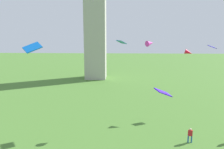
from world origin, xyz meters
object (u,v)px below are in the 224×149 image
(kite_flying_0, at_px, (150,43))
(kite_flying_1, at_px, (189,52))
(person_0, at_px, (190,134))
(kite_flying_2, at_px, (212,47))
(kite_flying_4, at_px, (32,47))
(kite_flying_3, at_px, (163,92))
(kite_flying_5, at_px, (121,42))

(kite_flying_0, xyz_separation_m, kite_flying_1, (5.86, 3.74, -1.47))
(person_0, xyz_separation_m, kite_flying_2, (5.70, 10.73, 8.69))
(kite_flying_1, distance_m, kite_flying_4, 21.10)
(kite_flying_2, relative_size, kite_flying_4, 0.72)
(kite_flying_1, xyz_separation_m, kite_flying_2, (3.77, 1.53, 0.69))
(kite_flying_1, height_order, kite_flying_3, kite_flying_1)
(person_0, distance_m, kite_flying_1, 12.34)
(kite_flying_1, relative_size, kite_flying_2, 0.95)
(person_0, relative_size, kite_flying_2, 1.22)
(person_0, bearing_deg, kite_flying_1, 76.39)
(kite_flying_3, height_order, kite_flying_5, kite_flying_5)
(kite_flying_1, distance_m, kite_flying_2, 4.13)
(kite_flying_0, distance_m, kite_flying_4, 14.10)
(kite_flying_0, relative_size, kite_flying_3, 0.89)
(kite_flying_3, bearing_deg, kite_flying_5, 85.54)
(person_0, xyz_separation_m, kite_flying_4, (-15.86, -2.04, 9.45))
(kite_flying_0, distance_m, kite_flying_3, 11.34)
(kite_flying_3, xyz_separation_m, kite_flying_5, (-3.40, 10.37, 3.54))
(kite_flying_1, bearing_deg, kite_flying_3, 169.76)
(kite_flying_3, distance_m, kite_flying_4, 12.69)
(person_0, height_order, kite_flying_4, kite_flying_4)
(kite_flying_2, bearing_deg, kite_flying_3, -146.91)
(person_0, height_order, kite_flying_5, kite_flying_5)
(person_0, xyz_separation_m, kite_flying_5, (-7.49, 5.00, 9.63))
(person_0, bearing_deg, kite_flying_3, -129.02)
(kite_flying_1, bearing_deg, person_0, -179.65)
(person_0, height_order, kite_flying_1, kite_flying_1)
(kite_flying_4, bearing_deg, kite_flying_0, -5.30)
(kite_flying_0, relative_size, kite_flying_1, 1.02)
(kite_flying_0, bearing_deg, kite_flying_2, -98.16)
(kite_flying_4, distance_m, kite_flying_5, 10.94)
(kite_flying_0, height_order, kite_flying_4, kite_flying_4)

